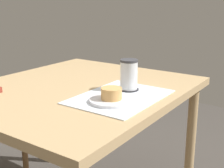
{
  "coord_description": "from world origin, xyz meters",
  "views": [
    {
      "loc": [
        -1.04,
        -0.91,
        1.13
      ],
      "look_at": [
        -0.02,
        -0.21,
        0.79
      ],
      "focal_mm": 50.0,
      "sensor_mm": 36.0,
      "label": 1
    }
  ],
  "objects_px": {
    "pastry_plate": "(111,100)",
    "pastry": "(111,93)",
    "coffee_mug": "(129,74)",
    "dining_table": "(78,104)"
  },
  "relations": [
    {
      "from": "coffee_mug",
      "to": "pastry",
      "type": "bearing_deg",
      "value": -170.25
    },
    {
      "from": "dining_table",
      "to": "coffee_mug",
      "type": "distance_m",
      "value": 0.29
    },
    {
      "from": "pastry_plate",
      "to": "pastry",
      "type": "height_order",
      "value": "pastry"
    },
    {
      "from": "dining_table",
      "to": "pastry_plate",
      "type": "relative_size",
      "value": 5.93
    },
    {
      "from": "dining_table",
      "to": "pastry",
      "type": "xyz_separation_m",
      "value": [
        -0.1,
        -0.26,
        0.12
      ]
    },
    {
      "from": "coffee_mug",
      "to": "dining_table",
      "type": "bearing_deg",
      "value": 109.85
    },
    {
      "from": "pastry_plate",
      "to": "coffee_mug",
      "type": "height_order",
      "value": "coffee_mug"
    },
    {
      "from": "pastry_plate",
      "to": "pastry",
      "type": "xyz_separation_m",
      "value": [
        0.0,
        0.0,
        0.03
      ]
    },
    {
      "from": "pastry_plate",
      "to": "dining_table",
      "type": "bearing_deg",
      "value": 69.5
    },
    {
      "from": "dining_table",
      "to": "pastry",
      "type": "distance_m",
      "value": 0.3
    }
  ]
}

